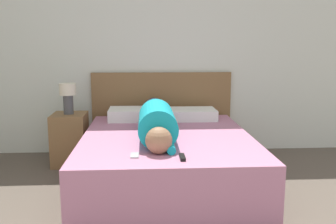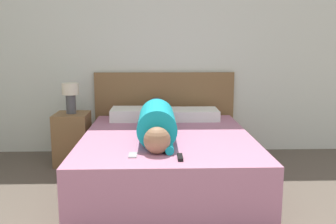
{
  "view_description": "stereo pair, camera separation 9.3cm",
  "coord_description": "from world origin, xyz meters",
  "views": [
    {
      "loc": [
        -0.2,
        -0.72,
        1.34
      ],
      "look_at": [
        0.0,
        2.62,
        0.73
      ],
      "focal_mm": 40.0,
      "sensor_mm": 36.0,
      "label": 1
    },
    {
      "loc": [
        -0.1,
        -0.72,
        1.34
      ],
      "look_at": [
        0.0,
        2.62,
        0.73
      ],
      "focal_mm": 40.0,
      "sensor_mm": 36.0,
      "label": 2
    }
  ],
  "objects": [
    {
      "name": "table_lamp",
      "position": [
        -1.05,
        3.42,
        0.79
      ],
      "size": [
        0.18,
        0.18,
        0.34
      ],
      "color": "#4C4C51",
      "rests_on": "nightstand"
    },
    {
      "name": "wall_back",
      "position": [
        0.0,
        3.93,
        1.3
      ],
      "size": [
        6.2,
        0.06,
        2.6
      ],
      "color": "silver",
      "rests_on": "ground_plane"
    },
    {
      "name": "tv_remote",
      "position": [
        0.08,
        2.0,
        0.49
      ],
      "size": [
        0.04,
        0.15,
        0.02
      ],
      "color": "black",
      "rests_on": "bed"
    },
    {
      "name": "pillow_second",
      "position": [
        0.34,
        3.52,
        0.54
      ],
      "size": [
        0.54,
        0.4,
        0.12
      ],
      "color": "white",
      "rests_on": "bed"
    },
    {
      "name": "headboard",
      "position": [
        0.0,
        3.86,
        0.5
      ],
      "size": [
        1.72,
        0.04,
        1.0
      ],
      "color": "brown",
      "rests_on": "ground_plane"
    },
    {
      "name": "cell_phone",
      "position": [
        -0.29,
        2.09,
        0.49
      ],
      "size": [
        0.06,
        0.13,
        0.01
      ],
      "color": "#B2B7BC",
      "rests_on": "bed"
    },
    {
      "name": "nightstand",
      "position": [
        -1.05,
        3.42,
        0.29
      ],
      "size": [
        0.37,
        0.41,
        0.58
      ],
      "color": "brown",
      "rests_on": "ground_plane"
    },
    {
      "name": "bed",
      "position": [
        0.0,
        2.77,
        0.24
      ],
      "size": [
        1.6,
        1.98,
        0.48
      ],
      "color": "#B2708E",
      "rests_on": "ground_plane"
    },
    {
      "name": "person_lying",
      "position": [
        -0.1,
        2.77,
        0.63
      ],
      "size": [
        0.33,
        1.67,
        0.33
      ],
      "color": "#936B4C",
      "rests_on": "bed"
    },
    {
      "name": "pillow_near_headboard",
      "position": [
        -0.34,
        3.52,
        0.55
      ],
      "size": [
        0.57,
        0.4,
        0.13
      ],
      "color": "white",
      "rests_on": "bed"
    }
  ]
}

